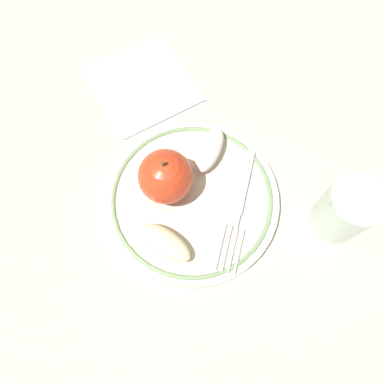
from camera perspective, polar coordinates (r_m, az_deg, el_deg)
The scene contains 8 objects.
ground_plane at distance 0.51m, azimuth -0.82°, elevation -3.12°, with size 2.00×2.00×0.00m, color #BBA899.
plate at distance 0.50m, azimuth 0.00°, elevation -1.10°, with size 0.23×0.23×0.02m.
apple_red_whole at distance 0.47m, azimuth -4.06°, elevation 2.36°, with size 0.07×0.07×0.08m.
apple_slice_front at distance 0.47m, azimuth -3.93°, elevation -7.71°, with size 0.07×0.03×0.02m, color beige.
apple_slice_back at distance 0.51m, azimuth 2.69°, elevation 6.47°, with size 0.07×0.03×0.02m, color #F2DDD0.
fork at distance 0.49m, azimuth 7.21°, elevation -1.98°, with size 0.13×0.14×0.00m.
drinking_glass at distance 0.50m, azimuth 22.32°, elevation -2.58°, with size 0.07×0.07×0.09m, color silver.
napkin_folded at distance 0.60m, azimuth -7.41°, elevation 16.10°, with size 0.14×0.15×0.01m, color #A8B6C9.
Camera 1 is at (-0.06, -0.14, 0.48)m, focal length 35.00 mm.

